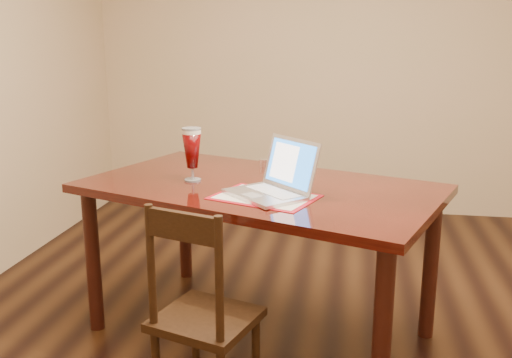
# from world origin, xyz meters

# --- Properties ---
(ground) EXTENTS (5.00, 5.00, 0.00)m
(ground) POSITION_xyz_m (0.00, 0.00, 0.00)
(ground) COLOR black
(ground) RESTS_ON ground
(dining_table) EXTENTS (2.00, 1.54, 1.11)m
(dining_table) POSITION_xyz_m (-0.40, 0.13, 0.74)
(dining_table) COLOR #460F09
(dining_table) RESTS_ON ground
(dining_chair) EXTENTS (0.49, 0.48, 0.93)m
(dining_chair) POSITION_xyz_m (-0.53, -0.56, 0.43)
(dining_chair) COLOR black
(dining_chair) RESTS_ON ground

